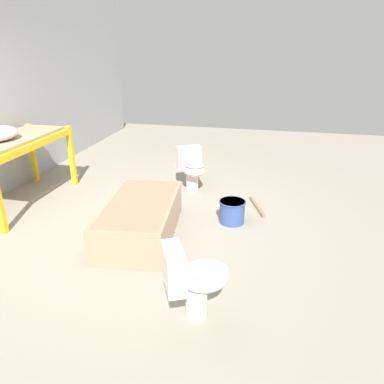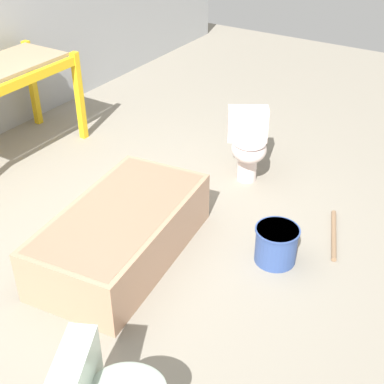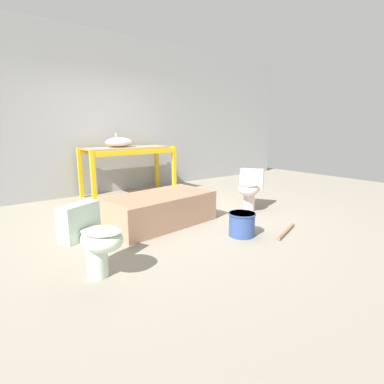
% 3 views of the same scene
% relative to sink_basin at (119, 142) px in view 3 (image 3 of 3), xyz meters
% --- Properties ---
extents(ground_plane, '(12.00, 12.00, 0.00)m').
position_rel_sink_basin_xyz_m(ground_plane, '(-0.22, -1.69, -1.07)').
color(ground_plane, gray).
extents(warehouse_wall_rear, '(10.80, 0.08, 3.20)m').
position_rel_sink_basin_xyz_m(warehouse_wall_rear, '(-0.22, 0.49, 0.53)').
color(warehouse_wall_rear, '#9EA0A3').
rests_on(warehouse_wall_rear, ground_plane).
extents(shelving_rack, '(1.79, 0.77, 0.97)m').
position_rel_sink_basin_xyz_m(shelving_rack, '(0.16, -0.05, -0.25)').
color(shelving_rack, yellow).
rests_on(shelving_rack, ground_plane).
extents(sink_basin, '(0.53, 0.44, 0.27)m').
position_rel_sink_basin_xyz_m(sink_basin, '(0.00, 0.00, 0.00)').
color(sink_basin, silver).
rests_on(sink_basin, shelving_rack).
extents(bathtub_main, '(1.62, 0.97, 0.43)m').
position_rel_sink_basin_xyz_m(bathtub_main, '(-0.37, -2.07, -0.82)').
color(bathtub_main, tan).
rests_on(bathtub_main, ground_plane).
extents(toilet_near, '(0.65, 0.59, 0.67)m').
position_rel_sink_basin_xyz_m(toilet_near, '(1.20, -2.35, -0.68)').
color(toilet_near, silver).
rests_on(toilet_near, ground_plane).
extents(toilet_far, '(0.56, 0.65, 0.67)m').
position_rel_sink_basin_xyz_m(toilet_far, '(-1.63, -3.01, -0.68)').
color(toilet_far, silver).
rests_on(toilet_far, ground_plane).
extents(bucket_white, '(0.35, 0.35, 0.30)m').
position_rel_sink_basin_xyz_m(bucket_white, '(0.21, -3.11, -0.91)').
color(bucket_white, '#334C8C').
rests_on(bucket_white, ground_plane).
extents(loose_pipe, '(0.64, 0.26, 0.04)m').
position_rel_sink_basin_xyz_m(loose_pipe, '(0.75, -3.40, -1.05)').
color(loose_pipe, '#8C6B4C').
rests_on(loose_pipe, ground_plane).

